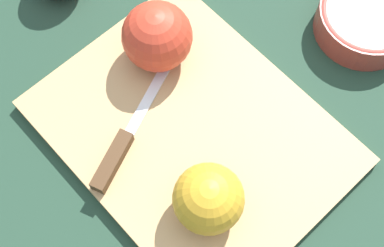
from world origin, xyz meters
name	(u,v)px	position (x,y,z in m)	size (l,w,h in m)	color
ground_plane	(192,135)	(0.00, 0.00, 0.00)	(4.00, 4.00, 0.00)	#1E3828
cutting_board	(192,133)	(0.00, 0.00, 0.01)	(0.37, 0.30, 0.02)	tan
apple_half_left	(208,199)	(-0.08, 0.05, 0.05)	(0.08, 0.08, 0.08)	gold
apple_half_right	(157,36)	(0.11, -0.03, 0.06)	(0.09, 0.09, 0.09)	red
knife	(118,151)	(0.03, 0.09, 0.02)	(0.09, 0.17, 0.02)	silver
bowl	(366,19)	(-0.02, -0.27, 0.02)	(0.13, 0.13, 0.04)	#99382D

